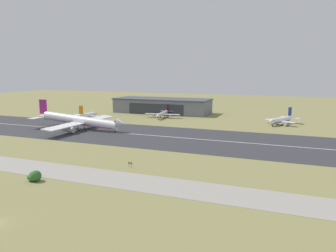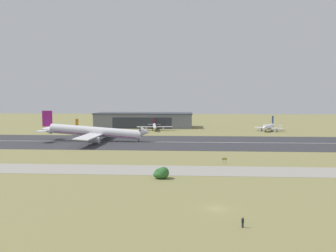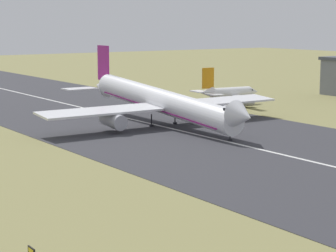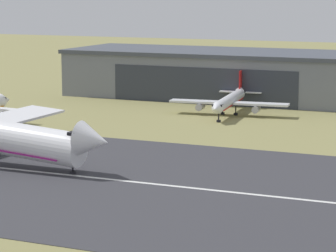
{
  "view_description": "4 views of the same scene",
  "coord_description": "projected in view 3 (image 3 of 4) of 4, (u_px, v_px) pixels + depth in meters",
  "views": [
    {
      "loc": [
        56.85,
        -46.46,
        31.58
      ],
      "look_at": [
        2.14,
        91.44,
        6.51
      ],
      "focal_mm": 35.0,
      "sensor_mm": 36.0,
      "label": 1
    },
    {
      "loc": [
        -5.76,
        -63.81,
        21.88
      ],
      "look_at": [
        -14.69,
        87.14,
        9.01
      ],
      "focal_mm": 35.0,
      "sensor_mm": 36.0,
      "label": 2
    },
    {
      "loc": [
        58.06,
        25.11,
        21.03
      ],
      "look_at": [
        -17.31,
        76.59,
        6.45
      ],
      "focal_mm": 70.0,
      "sensor_mm": 36.0,
      "label": 3
    },
    {
      "loc": [
        23.93,
        7.05,
        24.68
      ],
      "look_at": [
        -14.65,
        95.69,
        8.21
      ],
      "focal_mm": 85.0,
      "sensor_mm": 36.0,
      "label": 4
    }
  ],
  "objects": [
    {
      "name": "ground_plane",
      "position": [
        35.0,
        239.0,
        63.94
      ],
      "size": [
        687.28,
        687.28,
        0.0
      ],
      "primitive_type": "plane",
      "color": "olive"
    },
    {
      "name": "airplane_landing",
      "position": [
        161.0,
        102.0,
        133.79
      ],
      "size": [
        56.81,
        54.01,
        15.54
      ],
      "color": "white",
      "rests_on": "ground_plane"
    },
    {
      "name": "airplane_parked_centre",
      "position": [
        230.0,
        94.0,
        166.72
      ],
      "size": [
        24.34,
        17.74,
        9.7
      ],
      "color": "white",
      "rests_on": "ground_plane"
    }
  ]
}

